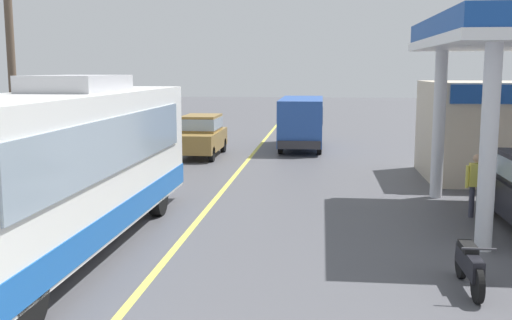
% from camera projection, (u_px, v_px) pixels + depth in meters
% --- Properties ---
extents(ground, '(120.00, 120.00, 0.00)m').
position_uv_depth(ground, '(246.00, 162.00, 25.03)').
color(ground, '#4C4C51').
extents(lane_divider_stripe, '(0.16, 50.00, 0.01)m').
position_uv_depth(lane_divider_stripe, '(228.00, 184.00, 20.12)').
color(lane_divider_stripe, '#D8CC4C').
rests_on(lane_divider_stripe, ground).
extents(coach_bus_main, '(2.60, 11.04, 3.69)m').
position_uv_depth(coach_bus_main, '(62.00, 171.00, 12.48)').
color(coach_bus_main, white).
rests_on(coach_bus_main, ground).
extents(minibus_opposing_lane, '(2.04, 6.13, 2.44)m').
position_uv_depth(minibus_opposing_lane, '(302.00, 118.00, 29.17)').
color(minibus_opposing_lane, '#264C9E').
rests_on(minibus_opposing_lane, ground).
extents(motorcycle_parked_forecourt, '(0.55, 1.80, 0.92)m').
position_uv_depth(motorcycle_parked_forecourt, '(469.00, 265.00, 10.44)').
color(motorcycle_parked_forecourt, black).
rests_on(motorcycle_parked_forecourt, ground).
extents(pedestrian_near_pump, '(0.55, 0.22, 1.66)m').
position_uv_depth(pedestrian_near_pump, '(476.00, 182.00, 15.50)').
color(pedestrian_near_pump, '#33333F').
rests_on(pedestrian_near_pump, ground).
extents(car_trailing_behind_bus, '(1.70, 4.20, 1.82)m').
position_uv_depth(car_trailing_behind_bus, '(201.00, 133.00, 26.59)').
color(car_trailing_behind_bus, olive).
rests_on(car_trailing_behind_bus, ground).
extents(utility_pole_roadside, '(1.80, 0.24, 7.00)m').
position_uv_depth(utility_pole_roadside, '(12.00, 74.00, 18.07)').
color(utility_pole_roadside, brown).
rests_on(utility_pole_roadside, ground).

